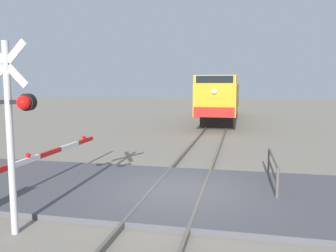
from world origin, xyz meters
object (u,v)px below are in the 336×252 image
locomotive (222,99)px  guard_railing (273,167)px  crossing_gate (3,178)px  crossing_signal (8,116)px

locomotive → guard_railing: size_ratio=5.69×
crossing_gate → guard_railing: 7.55m
locomotive → guard_railing: 19.82m
crossing_signal → crossing_gate: size_ratio=0.58×
crossing_signal → guard_railing: 7.41m
crossing_gate → guard_railing: crossing_gate is taller
locomotive → crossing_gate: 23.20m
locomotive → crossing_gate: bearing=-100.3°
crossing_signal → guard_railing: size_ratio=1.33×
crossing_signal → guard_railing: crossing_signal is taller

